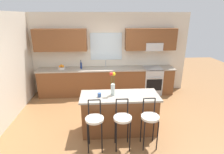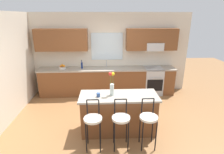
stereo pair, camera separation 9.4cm
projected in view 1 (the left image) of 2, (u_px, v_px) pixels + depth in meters
The scene contains 14 objects.
ground_plane at pixel (109, 120), 4.71m from camera, with size 14.00×14.00×0.00m, color olive.
wall_left at pixel (4, 69), 4.39m from camera, with size 0.12×4.60×2.70m, color beige.
back_wall_assembly at pixel (107, 49), 6.10m from camera, with size 5.60×0.50×2.70m.
counter_run at pixel (107, 81), 6.16m from camera, with size 4.56×0.64×0.92m.
sink_faucet at pixel (106, 63), 6.10m from camera, with size 0.02×0.13×0.23m.
oven_range at pixel (152, 80), 6.24m from camera, with size 0.60×0.64×0.92m.
kitchen_island at pixel (119, 113), 4.13m from camera, with size 1.75×0.69×0.92m.
bar_stool_near at pixel (95, 121), 3.52m from camera, with size 0.36×0.36×1.04m.
bar_stool_middle at pixel (123, 120), 3.55m from camera, with size 0.36×0.36×1.04m.
bar_stool_far at pixel (150, 119), 3.58m from camera, with size 0.36×0.36×1.04m.
flower_vase at pixel (113, 85), 3.91m from camera, with size 0.13×0.09×0.54m.
mug_ceramic at pixel (99, 95), 3.88m from camera, with size 0.08×0.08×0.09m, color #33518C.
fruit_bowl_oranges at pixel (62, 68), 5.91m from camera, with size 0.24×0.24×0.16m.
bottle_olive_oil at pixel (81, 65), 5.92m from camera, with size 0.06×0.06×0.29m.
Camera 1 is at (-0.20, -4.08, 2.59)m, focal length 28.82 mm.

